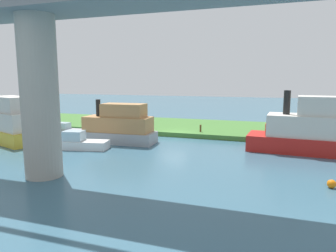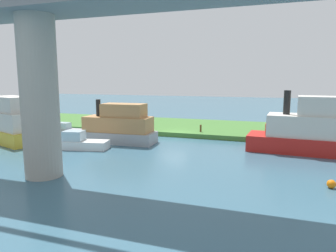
# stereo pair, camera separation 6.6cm
# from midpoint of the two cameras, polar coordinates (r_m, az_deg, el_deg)

# --- Properties ---
(ground_plane) EXTENTS (160.00, 160.00, 0.00)m
(ground_plane) POSITION_cam_midpoint_polar(r_m,az_deg,el_deg) (33.27, 1.20, -2.10)
(ground_plane) COLOR #386075
(grassy_bank) EXTENTS (80.00, 12.00, 0.50)m
(grassy_bank) POSITION_cam_midpoint_polar(r_m,az_deg,el_deg) (38.90, 3.91, -0.18)
(grassy_bank) COLOR #427533
(grassy_bank) RESTS_ON ground
(bridge_pylon) EXTENTS (2.31, 2.31, 10.04)m
(bridge_pylon) POSITION_cam_midpoint_polar(r_m,az_deg,el_deg) (20.87, -22.64, 4.74)
(bridge_pylon) COLOR #9E998E
(bridge_pylon) RESTS_ON ground
(bridge_span) EXTENTS (71.36, 4.30, 3.25)m
(bridge_span) POSITION_cam_midpoint_polar(r_m,az_deg,el_deg) (21.30, -23.53, 19.71)
(bridge_span) COLOR slate
(bridge_span) RESTS_ON bridge_pylon
(person_on_bank) EXTENTS (0.42, 0.42, 1.39)m
(person_on_bank) POSITION_cam_midpoint_polar(r_m,az_deg,el_deg) (37.01, -4.24, 0.85)
(person_on_bank) COLOR #2D334C
(person_on_bank) RESTS_ON grassy_bank
(mooring_post) EXTENTS (0.20, 0.20, 0.77)m
(mooring_post) POSITION_cam_midpoint_polar(r_m,az_deg,el_deg) (33.89, 5.96, -0.43)
(mooring_post) COLOR brown
(mooring_post) RESTS_ON grassy_bank
(riverboat_paddlewheel) EXTENTS (10.24, 6.33, 4.97)m
(riverboat_paddlewheel) POSITION_cam_midpoint_polar(r_m,az_deg,el_deg) (34.93, -27.41, 0.49)
(riverboat_paddlewheel) COLOR gold
(riverboat_paddlewheel) RESTS_ON ground
(houseboat_blue) EXTENTS (10.49, 4.09, 5.26)m
(houseboat_blue) POSITION_cam_midpoint_polar(r_m,az_deg,el_deg) (28.72, 25.61, -0.73)
(houseboat_blue) COLOR red
(houseboat_blue) RESTS_ON ground
(skiff_small) EXTENTS (3.86, 1.42, 1.28)m
(skiff_small) POSITION_cam_midpoint_polar(r_m,az_deg,el_deg) (37.19, -18.30, -0.69)
(skiff_small) COLOR #99999E
(skiff_small) RESTS_ON ground
(motorboat_red) EXTENTS (8.39, 3.15, 4.22)m
(motorboat_red) POSITION_cam_midpoint_polar(r_m,az_deg,el_deg) (30.78, -9.53, -0.14)
(motorboat_red) COLOR #99999E
(motorboat_red) RESTS_ON ground
(motorboat_white) EXTENTS (5.10, 2.62, 1.62)m
(motorboat_white) POSITION_cam_midpoint_polar(r_m,az_deg,el_deg) (28.86, -16.13, -2.93)
(motorboat_white) COLOR white
(motorboat_white) RESTS_ON ground
(marker_buoy) EXTENTS (0.50, 0.50, 0.50)m
(marker_buoy) POSITION_cam_midpoint_polar(r_m,az_deg,el_deg) (20.31, 27.86, -9.42)
(marker_buoy) COLOR orange
(marker_buoy) RESTS_ON ground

